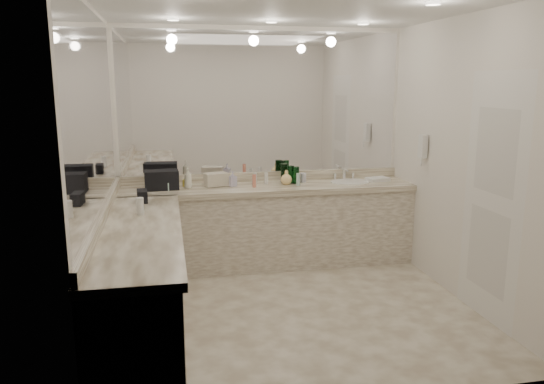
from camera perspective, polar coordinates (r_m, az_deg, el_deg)
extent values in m
plane|color=beige|center=(4.92, 2.15, -12.32)|extent=(3.20, 3.20, 0.00)
plane|color=white|center=(4.53, 2.42, 19.27)|extent=(3.20, 3.20, 0.00)
cube|color=silver|center=(6.00, -1.08, 5.01)|extent=(3.20, 0.02, 2.60)
cube|color=silver|center=(4.46, -18.17, 2.03)|extent=(0.02, 3.00, 2.60)
cube|color=silver|center=(5.16, 19.86, 3.18)|extent=(0.02, 3.00, 2.60)
cube|color=silver|center=(5.88, -0.53, -3.87)|extent=(3.20, 0.60, 0.84)
cube|color=beige|center=(5.77, -0.52, 0.41)|extent=(3.20, 0.64, 0.06)
cube|color=silver|center=(4.37, -13.91, -9.90)|extent=(0.60, 2.40, 0.84)
cube|color=beige|center=(4.23, -14.07, -4.22)|extent=(0.64, 2.42, 0.06)
cube|color=beige|center=(6.03, -1.04, 1.69)|extent=(3.20, 0.04, 0.10)
cube|color=beige|center=(4.52, -17.63, -2.33)|extent=(0.04, 3.00, 0.10)
cube|color=white|center=(5.95, -1.08, 9.54)|extent=(3.12, 0.01, 1.55)
cube|color=white|center=(4.40, -18.41, 8.13)|extent=(0.01, 2.92, 1.55)
cylinder|color=white|center=(6.02, 8.38, 1.01)|extent=(0.44, 0.44, 0.03)
cube|color=silver|center=(6.20, 7.76, 2.05)|extent=(0.24, 0.16, 0.14)
cube|color=white|center=(5.74, 15.93, 4.75)|extent=(0.06, 0.10, 0.24)
cube|color=white|center=(4.78, 22.58, -0.71)|extent=(0.02, 0.82, 2.10)
cube|color=black|center=(5.67, -11.79, 1.29)|extent=(0.36, 0.24, 0.20)
cube|color=black|center=(5.11, -13.78, -0.47)|extent=(0.11, 0.21, 0.11)
cube|color=beige|center=(5.75, -6.02, 1.31)|extent=(0.27, 0.20, 0.14)
cube|color=white|center=(6.14, 11.30, 1.36)|extent=(0.27, 0.21, 0.04)
cylinder|color=white|center=(4.64, -14.02, -1.44)|extent=(0.07, 0.07, 0.15)
imported|color=white|center=(5.67, -9.02, 1.48)|extent=(0.09, 0.09, 0.21)
imported|color=silver|center=(5.73, -4.27, 1.43)|extent=(0.10, 0.10, 0.16)
imported|color=#FFD787|center=(5.81, 1.55, 1.60)|extent=(0.14, 0.14, 0.16)
cylinder|color=#0C4616|center=(5.86, 2.62, 1.82)|extent=(0.07, 0.07, 0.19)
cylinder|color=#0C4616|center=(5.90, 2.08, 1.91)|extent=(0.06, 0.06, 0.19)
cylinder|color=#0C4616|center=(5.94, 1.30, 2.07)|extent=(0.07, 0.07, 0.21)
cylinder|color=#0C4616|center=(5.93, 1.31, 2.04)|extent=(0.07, 0.07, 0.21)
cylinder|color=#F2D84C|center=(5.78, -9.41, 0.94)|extent=(0.04, 0.04, 0.07)
cylinder|color=silver|center=(5.96, 3.38, 1.57)|extent=(0.07, 0.07, 0.10)
cylinder|color=#E0B28C|center=(5.71, -11.76, 1.06)|extent=(0.04, 0.04, 0.14)
cylinder|color=white|center=(5.84, -0.62, 1.48)|extent=(0.04, 0.04, 0.13)
cylinder|color=silver|center=(5.60, -11.09, 0.57)|extent=(0.04, 0.04, 0.08)
cylinder|color=#E57F66|center=(5.66, -1.92, 1.20)|extent=(0.04, 0.04, 0.14)
cylinder|color=silver|center=(5.76, 2.83, 1.36)|extent=(0.04, 0.04, 0.13)
cylinder|color=white|center=(5.88, -1.84, 1.51)|extent=(0.04, 0.04, 0.12)
cylinder|color=white|center=(5.74, -10.24, 0.92)|extent=(0.05, 0.05, 0.09)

